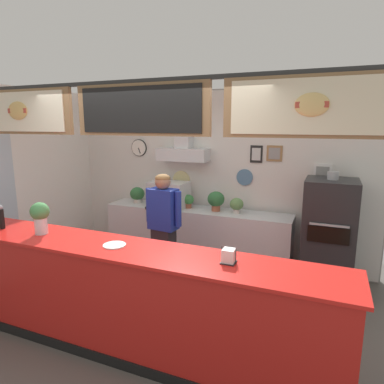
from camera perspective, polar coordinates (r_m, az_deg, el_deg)
name	(u,v)px	position (r m, az deg, el deg)	size (l,w,h in m)	color
ground_plane	(147,329)	(4.00, -7.67, -21.93)	(5.95, 5.95, 0.00)	#514C47
back_wall_assembly	(210,172)	(5.29, 3.01, 3.38)	(4.95, 2.36, 2.71)	gray
service_counter	(128,299)	(3.49, -10.75, -17.31)	(4.09, 0.62, 1.05)	red
back_prep_counter	(196,237)	(5.36, 0.66, -7.63)	(2.93, 0.52, 0.90)	silver
pizza_oven	(328,236)	(4.78, 21.98, -6.94)	(0.64, 0.68, 1.60)	#232326
shop_worker	(164,228)	(4.42, -4.83, -6.14)	(0.52, 0.26, 1.58)	#232328
espresso_machine	(169,195)	(5.34, -3.95, -0.45)	(0.59, 0.51, 0.40)	silver
potted_sage	(216,200)	(5.09, 4.07, -1.34)	(0.26, 0.26, 0.30)	#9E563D
potted_oregano	(137,194)	(5.69, -9.22, -0.39)	(0.24, 0.24, 0.26)	beige
potted_rosemary	(188,200)	(5.26, -0.61, -1.42)	(0.17, 0.17, 0.21)	#9E563D
potted_basil	(237,205)	(4.99, 7.55, -2.14)	(0.20, 0.20, 0.23)	beige
pepper_grinder	(1,217)	(4.29, -29.51, -3.71)	(0.06, 0.06, 0.27)	black
condiment_plate	(114,245)	(3.34, -12.97, -8.74)	(0.22, 0.22, 0.01)	white
napkin_holder	(229,256)	(2.88, 6.21, -10.77)	(0.13, 0.12, 0.14)	#262628
basil_vase	(40,217)	(3.89, -24.26, -3.83)	(0.19, 0.19, 0.34)	silver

